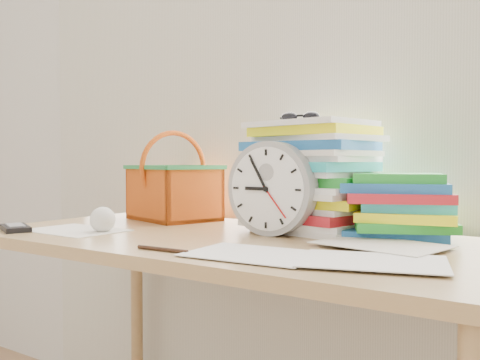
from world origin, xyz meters
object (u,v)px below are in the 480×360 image
Objects in this scene: desk at (230,265)px; basket at (174,176)px; clock at (272,188)px; paper_stack at (313,177)px; book_stack at (400,206)px; calculator at (15,228)px.

basket is at bearing 150.93° from desk.
desk is 5.66× the size of clock.
paper_stack is 1.25× the size of book_stack.
basket is 0.52m from calculator.
basket reaches higher than clock.
desk is 4.06× the size of paper_stack.
paper_stack is 2.45× the size of calculator.
clock is (0.08, 0.07, 0.20)m from desk.
basket reaches higher than desk.
paper_stack is at bearing 72.95° from clock.
clock reaches higher than book_stack.
basket reaches higher than book_stack.
paper_stack reaches higher than calculator.
calculator is at bearing -93.95° from basket.
book_stack is at bearing 50.24° from calculator.
clock is at bearing 42.26° from desk.
book_stack is at bearing 16.88° from basket.
clock reaches higher than calculator.
paper_stack is at bearing 58.68° from calculator.
desk is 0.46m from book_stack.
desk is 5.10× the size of book_stack.
desk is at bearing 48.33° from calculator.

